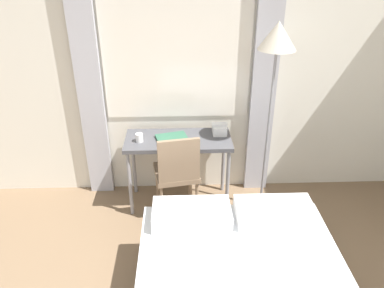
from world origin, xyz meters
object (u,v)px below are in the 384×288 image
at_px(telephone, 220,129).
at_px(book, 172,137).
at_px(desk_chair, 177,170).
at_px(standing_lamp, 275,60).
at_px(mug, 139,138).
at_px(desk, 178,146).

bearing_deg(telephone, book, -168.90).
relative_size(telephone, book, 0.51).
height_order(desk_chair, standing_lamp, standing_lamp).
distance_m(desk_chair, mug, 0.47).
bearing_deg(mug, book, 10.13).
bearing_deg(standing_lamp, mug, 176.97).
relative_size(telephone, mug, 2.03).
distance_m(desk, desk_chair, 0.26).
relative_size(desk, mug, 12.54).
bearing_deg(desk_chair, standing_lamp, -3.74).
distance_m(standing_lamp, telephone, 0.88).
distance_m(standing_lamp, book, 1.19).
height_order(book, mug, mug).
bearing_deg(standing_lamp, desk, 172.21).
bearing_deg(mug, desk_chair, -23.52).
bearing_deg(desk, mug, -172.13).
relative_size(standing_lamp, mug, 22.63).
bearing_deg(desk_chair, telephone, 25.55).
distance_m(desk, book, 0.11).
relative_size(desk_chair, book, 2.72).
height_order(desk_chair, telephone, desk_chair).
xyz_separation_m(standing_lamp, telephone, (-0.43, 0.21, -0.74)).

